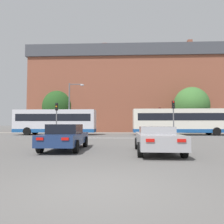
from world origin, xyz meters
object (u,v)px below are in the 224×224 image
Objects in this scene: traffic_light_near_left at (56,114)px; traffic_light_near_right at (173,113)px; traffic_light_far_right at (160,116)px; pedestrian_waiting at (50,127)px; car_roadster_right at (157,139)px; pedestrian_walking_east at (150,126)px; car_saloon_left at (65,136)px; street_lamp_junction at (72,103)px; bus_crossing_lead at (182,121)px; bus_crossing_trailing at (56,121)px; traffic_light_far_left at (81,117)px.

traffic_light_near_left is 0.96× the size of traffic_light_near_right.
traffic_light_far_right is 2.50× the size of pedestrian_waiting.
pedestrian_walking_east is (2.79, 23.93, 0.39)m from car_roadster_right.
car_saloon_left is 15.83m from street_lamp_junction.
traffic_light_near_right is 2.13× the size of pedestrian_walking_east.
car_roadster_right is 27.69m from pedestrian_waiting.
pedestrian_waiting is 0.89× the size of pedestrian_walking_east.
bus_crossing_trailing is (-16.22, -0.10, -0.04)m from bus_crossing_lead.
traffic_light_far_left is 0.56× the size of street_lamp_junction.
traffic_light_near_right is at bearing 157.34° from bus_crossing_lead.
pedestrian_walking_east is at bearing 35.64° from street_lamp_junction.
traffic_light_far_left is 7.12m from street_lamp_junction.
pedestrian_walking_east is at bearing 71.02° from car_saloon_left.
car_saloon_left is 24.69m from pedestrian_waiting.
traffic_light_near_right is 16.29m from traffic_light_far_left.
traffic_light_near_right reaches higher than traffic_light_far_left.
bus_crossing_lead is at bearing 56.05° from car_saloon_left.
bus_crossing_trailing reaches higher than car_saloon_left.
pedestrian_waiting is at bearing 23.85° from bus_crossing_trailing.
traffic_light_near_right is 11.39m from traffic_light_far_right.
traffic_light_near_right is at bearing -93.02° from traffic_light_far_right.
traffic_light_far_right reaches higher than traffic_light_far_left.
traffic_light_far_left reaches higher than car_saloon_left.
bus_crossing_lead is at bearing 67.34° from traffic_light_near_right.
traffic_light_near_right is at bearing -111.64° from bus_crossing_trailing.
bus_crossing_trailing reaches higher than pedestrian_waiting.
bus_crossing_trailing is 5.57m from traffic_light_near_left.
street_lamp_junction is at bearing 91.42° from pedestrian_walking_east.
car_roadster_right is 18.39m from street_lamp_junction.
bus_crossing_trailing is 2.73× the size of traffic_light_near_right.
pedestrian_walking_east is at bearing 46.23° from traffic_light_near_left.
pedestrian_walking_east is at bearing 151.19° from traffic_light_far_right.
pedestrian_waiting is 16.15m from pedestrian_walking_east.
traffic_light_near_right reaches higher than car_saloon_left.
car_roadster_right is 3.08× the size of pedestrian_waiting.
bus_crossing_trailing reaches higher than car_roadster_right.
bus_crossing_lead is 7.29m from pedestrian_walking_east.
car_saloon_left is at bearing -112.11° from traffic_light_far_right.
traffic_light_far_right is 0.60× the size of street_lamp_junction.
bus_crossing_lead reaches higher than pedestrian_waiting.
traffic_light_near_right is at bearing -44.49° from traffic_light_far_left.
car_saloon_left is at bearing -128.03° from traffic_light_near_right.
traffic_light_near_left reaches higher than bus_crossing_trailing.
bus_crossing_lead is 3.11× the size of traffic_light_far_right.
traffic_light_near_right reaches higher than bus_crossing_trailing.
traffic_light_near_right is 1.03× the size of traffic_light_far_left.
traffic_light_near_right is 12.44m from street_lamp_junction.
bus_crossing_trailing is at bearing 108.13° from car_saloon_left.
traffic_light_far_right is at bearing -153.03° from pedestrian_walking_east.
bus_crossing_lead is 16.22m from bus_crossing_trailing.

